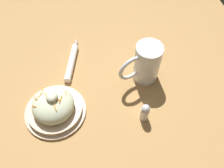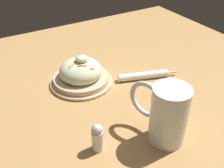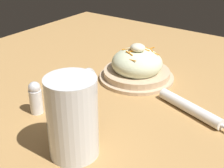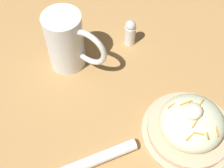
{
  "view_description": "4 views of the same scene",
  "coord_description": "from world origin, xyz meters",
  "px_view_note": "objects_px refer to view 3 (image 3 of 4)",
  "views": [
    {
      "loc": [
        0.51,
        -0.07,
        0.78
      ],
      "look_at": [
        0.04,
        0.04,
        0.06
      ],
      "focal_mm": 38.68,
      "sensor_mm": 36.0,
      "label": 1
    },
    {
      "loc": [
        0.39,
        0.58,
        0.54
      ],
      "look_at": [
        0.04,
        -0.01,
        0.08
      ],
      "focal_mm": 43.6,
      "sensor_mm": 36.0,
      "label": 2
    },
    {
      "loc": [
        -0.37,
        0.56,
        0.41
      ],
      "look_at": [
        0.01,
        0.03,
        0.08
      ],
      "focal_mm": 50.92,
      "sensor_mm": 36.0,
      "label": 3
    },
    {
      "loc": [
        -0.29,
        -0.31,
        0.68
      ],
      "look_at": [
        -0.0,
        0.02,
        0.07
      ],
      "focal_mm": 50.55,
      "sensor_mm": 36.0,
      "label": 4
    }
  ],
  "objects_px": {
    "napkin_roll": "(190,108)",
    "salt_shaker": "(36,97)",
    "salad_plate": "(137,67)",
    "beer_mug": "(74,120)"
  },
  "relations": [
    {
      "from": "salad_plate",
      "to": "salt_shaker",
      "type": "bearing_deg",
      "value": 72.44
    },
    {
      "from": "beer_mug",
      "to": "napkin_roll",
      "type": "xyz_separation_m",
      "value": [
        -0.13,
        -0.27,
        -0.06
      ]
    },
    {
      "from": "salad_plate",
      "to": "napkin_roll",
      "type": "bearing_deg",
      "value": 156.99
    },
    {
      "from": "salad_plate",
      "to": "beer_mug",
      "type": "xyz_separation_m",
      "value": [
        -0.08,
        0.36,
        0.04
      ]
    },
    {
      "from": "napkin_roll",
      "to": "salt_shaker",
      "type": "distance_m",
      "value": 0.37
    },
    {
      "from": "beer_mug",
      "to": "salt_shaker",
      "type": "distance_m",
      "value": 0.19
    },
    {
      "from": "napkin_roll",
      "to": "salad_plate",
      "type": "bearing_deg",
      "value": -23.01
    },
    {
      "from": "salad_plate",
      "to": "salt_shaker",
      "type": "relative_size",
      "value": 2.67
    },
    {
      "from": "napkin_roll",
      "to": "salt_shaker",
      "type": "relative_size",
      "value": 2.6
    },
    {
      "from": "napkin_roll",
      "to": "beer_mug",
      "type": "bearing_deg",
      "value": 64.7
    }
  ]
}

